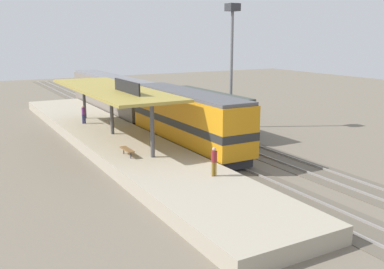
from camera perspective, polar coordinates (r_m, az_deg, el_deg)
ground_plane at (r=39.09m, az=-1.15°, el=-0.16°), size 120.00×120.00×0.00m
track_near at (r=38.20m, az=-3.79°, el=-0.44°), size 3.20×110.00×0.16m
track_far at (r=40.35m, az=2.11°, el=0.29°), size 3.20×110.00×0.16m
platform at (r=36.42m, az=-10.34°, el=-0.61°), size 6.00×44.00×0.90m
station_canopy at (r=35.61m, az=-10.55°, el=5.76°), size 5.20×18.00×4.70m
platform_bench at (r=29.40m, az=-8.51°, el=-1.98°), size 0.44×1.70×0.50m
locomotive at (r=33.87m, az=-0.62°, el=1.98°), size 2.93×14.43×4.44m
passenger_carriage_single at (r=50.22m, az=-10.60°, el=5.22°), size 2.90×20.00×4.24m
freight_car at (r=40.42m, az=1.73°, el=3.12°), size 2.80×12.00×3.54m
light_mast at (r=41.99m, az=5.26°, el=12.26°), size 1.10×1.10×11.70m
person_waiting at (r=24.91m, az=2.91°, el=-3.35°), size 0.34×0.34×1.71m
person_walking at (r=41.04m, az=-14.02°, el=2.73°), size 0.34×0.34×1.71m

